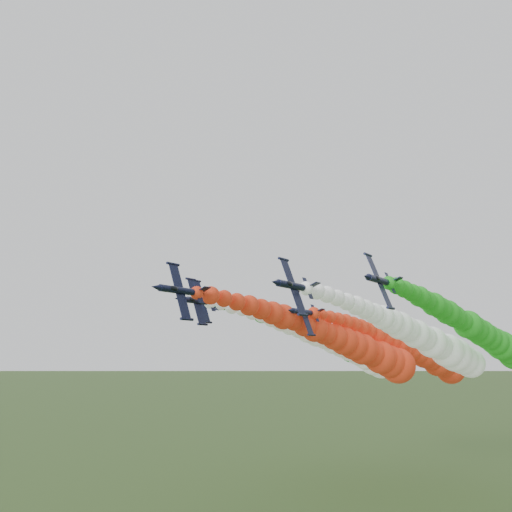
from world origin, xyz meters
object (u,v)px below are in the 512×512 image
(jet_inner_left, at_px, (346,348))
(jet_trail, at_px, (418,353))
(jet_lead, at_px, (356,347))
(jet_outer_left, at_px, (337,343))
(jet_inner_right, at_px, (433,343))
(jet_outer_right, at_px, (488,337))

(jet_inner_left, xyz_separation_m, jet_trail, (14.44, 14.15, -1.46))
(jet_inner_left, distance_m, jet_trail, 20.27)
(jet_lead, relative_size, jet_outer_left, 1.01)
(jet_inner_right, height_order, jet_outer_right, jet_outer_right)
(jet_inner_right, xyz_separation_m, jet_trail, (-10.84, 20.47, -2.14))
(jet_outer_left, xyz_separation_m, jet_trail, (19.81, 8.90, -2.79))
(jet_trail, bearing_deg, jet_inner_right, -62.09)
(jet_lead, bearing_deg, jet_inner_left, 124.42)
(jet_inner_left, xyz_separation_m, jet_outer_left, (-5.37, 5.25, 1.33))
(jet_inner_right, distance_m, jet_trail, 23.26)
(jet_inner_left, distance_m, jet_outer_right, 35.20)
(jet_outer_left, bearing_deg, jet_inner_right, -20.68)
(jet_lead, xyz_separation_m, jet_outer_right, (24.25, 18.80, 2.32))
(jet_inner_left, relative_size, jet_outer_right, 1.01)
(jet_inner_right, bearing_deg, jet_inner_left, 165.96)
(jet_lead, height_order, jet_inner_right, jet_inner_right)
(jet_lead, relative_size, jet_trail, 1.00)
(jet_inner_left, relative_size, jet_trail, 1.00)
(jet_inner_right, distance_m, jet_outer_right, 13.62)
(jet_lead, height_order, jet_trail, jet_lead)
(jet_lead, height_order, jet_inner_left, jet_inner_left)
(jet_outer_right, distance_m, jet_trail, 23.60)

